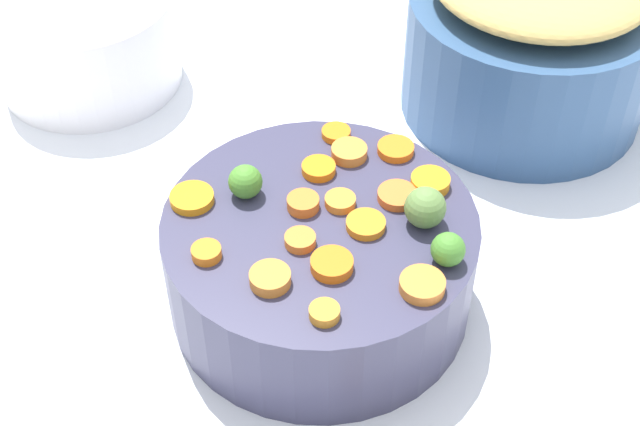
{
  "coord_description": "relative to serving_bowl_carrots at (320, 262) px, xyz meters",
  "views": [
    {
      "loc": [
        -0.35,
        0.37,
        0.67
      ],
      "look_at": [
        0.02,
        -0.04,
        0.13
      ],
      "focal_mm": 50.41,
      "sensor_mm": 36.0,
      "label": 1
    }
  ],
  "objects": [
    {
      "name": "carrot_slice_5",
      "position": [
        -0.01,
        0.03,
        0.06
      ],
      "size": [
        0.03,
        0.03,
        0.01
      ],
      "primitive_type": "cylinder",
      "rotation": [
        0.0,
        0.0,
        1.26
      ],
      "color": "orange",
      "rests_on": "serving_bowl_carrots"
    },
    {
      "name": "carrot_slice_6",
      "position": [
        -0.04,
        0.03,
        0.06
      ],
      "size": [
        0.05,
        0.05,
        0.01
      ],
      "primitive_type": "cylinder",
      "rotation": [
        0.0,
        0.0,
        2.05
      ],
      "color": "orange",
      "rests_on": "serving_bowl_carrots"
    },
    {
      "name": "carrot_slice_3",
      "position": [
        0.01,
        -0.12,
        0.06
      ],
      "size": [
        0.05,
        0.05,
        0.01
      ],
      "primitive_type": "cylinder",
      "rotation": [
        0.0,
        0.0,
        0.41
      ],
      "color": "orange",
      "rests_on": "serving_bowl_carrots"
    },
    {
      "name": "brussels_sprout_0",
      "position": [
        -0.11,
        -0.04,
        0.07
      ],
      "size": [
        0.03,
        0.03,
        0.03
      ],
      "primitive_type": "sphere",
      "color": "#45852E",
      "rests_on": "serving_bowl_carrots"
    },
    {
      "name": "carrot_slice_11",
      "position": [
        -0.11,
        0.0,
        0.06
      ],
      "size": [
        0.05,
        0.05,
        0.01
      ],
      "primitive_type": "cylinder",
      "rotation": [
        0.0,
        0.0,
        3.81
      ],
      "color": "orange",
      "rests_on": "serving_bowl_carrots"
    },
    {
      "name": "tabletop",
      "position": [
        -0.02,
        0.04,
        -0.06
      ],
      "size": [
        2.4,
        2.4,
        0.02
      ],
      "primitive_type": "cube",
      "color": "white",
      "rests_on": "ground"
    },
    {
      "name": "carrot_slice_15",
      "position": [
        0.1,
        0.06,
        0.06
      ],
      "size": [
        0.06,
        0.06,
        0.01
      ],
      "primitive_type": "cylinder",
      "rotation": [
        0.0,
        0.0,
        4.07
      ],
      "color": "orange",
      "rests_on": "serving_bowl_carrots"
    },
    {
      "name": "carrot_slice_4",
      "position": [
        -0.03,
        -0.02,
        0.06
      ],
      "size": [
        0.05,
        0.05,
        0.01
      ],
      "primitive_type": "cylinder",
      "rotation": [
        0.0,
        0.0,
        4.0
      ],
      "color": "orange",
      "rests_on": "serving_bowl_carrots"
    },
    {
      "name": "carrot_slice_13",
      "position": [
        -0.03,
        -0.07,
        0.06
      ],
      "size": [
        0.04,
        0.04,
        0.01
      ],
      "primitive_type": "cylinder",
      "rotation": [
        0.0,
        0.0,
        3.15
      ],
      "color": "orange",
      "rests_on": "serving_bowl_carrots"
    },
    {
      "name": "brussels_sprout_1",
      "position": [
        0.07,
        0.02,
        0.07
      ],
      "size": [
        0.03,
        0.03,
        0.03
      ],
      "primitive_type": "sphere",
      "color": "#48872D",
      "rests_on": "serving_bowl_carrots"
    },
    {
      "name": "carrot_slice_12",
      "position": [
        0.07,
        -0.1,
        0.06
      ],
      "size": [
        0.04,
        0.04,
        0.01
      ],
      "primitive_type": "cylinder",
      "rotation": [
        0.0,
        0.0,
        1.07
      ],
      "color": "orange",
      "rests_on": "serving_bowl_carrots"
    },
    {
      "name": "carrot_slice_2",
      "position": [
        0.02,
        -0.0,
        0.06
      ],
      "size": [
        0.03,
        0.03,
        0.01
      ],
      "primitive_type": "cylinder",
      "rotation": [
        0.0,
        0.0,
        6.26
      ],
      "color": "orange",
      "rests_on": "serving_bowl_carrots"
    },
    {
      "name": "serving_bowl_carrots",
      "position": [
        0.0,
        0.0,
        0.0
      ],
      "size": [
        0.28,
        0.28,
        0.1
      ],
      "primitive_type": "cylinder",
      "color": "#383751",
      "rests_on": "tabletop"
    },
    {
      "name": "carrot_slice_1",
      "position": [
        0.04,
        -0.08,
        0.06
      ],
      "size": [
        0.05,
        0.05,
        0.01
      ],
      "primitive_type": "cylinder",
      "rotation": [
        0.0,
        0.0,
        0.74
      ],
      "color": "orange",
      "rests_on": "serving_bowl_carrots"
    },
    {
      "name": "carrot_slice_7",
      "position": [
        -0.04,
        -0.1,
        0.06
      ],
      "size": [
        0.05,
        0.05,
        0.01
      ],
      "primitive_type": "cylinder",
      "rotation": [
        0.0,
        0.0,
        0.43
      ],
      "color": "orange",
      "rests_on": "serving_bowl_carrots"
    },
    {
      "name": "casserole_dish",
      "position": [
        0.44,
        -0.08,
        0.0
      ],
      "size": [
        0.22,
        0.22,
        0.11
      ],
      "primitive_type": "cylinder",
      "color": "white",
      "rests_on": "tabletop"
    },
    {
      "name": "carrot_slice_8",
      "position": [
        0.0,
        -0.03,
        0.06
      ],
      "size": [
        0.04,
        0.04,
        0.01
      ],
      "primitive_type": "cylinder",
      "rotation": [
        0.0,
        0.0,
        5.84
      ],
      "color": "orange",
      "rests_on": "serving_bowl_carrots"
    },
    {
      "name": "brussels_sprout_2",
      "position": [
        -0.07,
        -0.06,
        0.07
      ],
      "size": [
        0.04,
        0.04,
        0.04
      ],
      "primitive_type": "sphere",
      "color": "#5E8341",
      "rests_on": "serving_bowl_carrots"
    },
    {
      "name": "metal_pot",
      "position": [
        0.03,
        -0.38,
        0.02
      ],
      "size": [
        0.28,
        0.28,
        0.14
      ],
      "primitive_type": "cylinder",
      "color": "#30517B",
      "rests_on": "tabletop"
    },
    {
      "name": "carrot_slice_0",
      "position": [
        -0.07,
        0.08,
        0.06
      ],
      "size": [
        0.03,
        0.03,
        0.01
      ],
      "primitive_type": "cylinder",
      "rotation": [
        0.0,
        0.0,
        2.63
      ],
      "color": "orange",
      "rests_on": "serving_bowl_carrots"
    },
    {
      "name": "carrot_slice_14",
      "position": [
        0.04,
        0.09,
        0.06
      ],
      "size": [
        0.04,
        0.04,
        0.01
      ],
      "primitive_type": "cylinder",
      "rotation": [
        0.0,
        0.0,
        5.28
      ],
      "color": "orange",
      "rests_on": "serving_bowl_carrots"
    },
    {
      "name": "carrot_slice_10",
      "position": [
        -0.02,
        0.08,
        0.06
      ],
      "size": [
        0.04,
        0.04,
        0.01
      ],
      "primitive_type": "cylinder",
      "rotation": [
        0.0,
        0.0,
        2.84
      ],
      "color": "orange",
      "rests_on": "serving_bowl_carrots"
    },
    {
      "name": "carrot_slice_9",
      "position": [
        0.04,
        -0.05,
        0.06
      ],
      "size": [
        0.04,
        0.04,
        0.01
      ],
      "primitive_type": "cylinder",
      "rotation": [
        0.0,
        0.0,
        5.94
      ],
      "color": "orange",
      "rests_on": "serving_bowl_carrots"
    }
  ]
}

